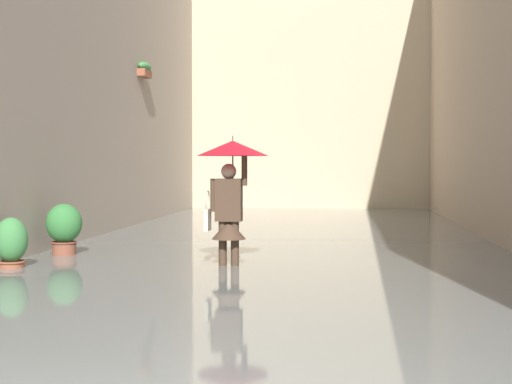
# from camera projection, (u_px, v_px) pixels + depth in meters

# --- Properties ---
(ground_plane) EXTENTS (60.00, 60.00, 0.00)m
(ground_plane) POSITION_uv_depth(u_px,v_px,m) (284.00, 251.00, 14.47)
(ground_plane) COLOR slate
(flood_water) EXTENTS (8.61, 27.47, 0.18)m
(flood_water) POSITION_uv_depth(u_px,v_px,m) (285.00, 246.00, 14.46)
(flood_water) COLOR slate
(flood_water) RESTS_ON ground_plane
(building_facade_far) EXTENTS (11.41, 1.80, 9.90)m
(building_facade_far) POSITION_uv_depth(u_px,v_px,m) (310.00, 67.00, 25.83)
(building_facade_far) COLOR beige
(building_facade_far) RESTS_ON ground_plane
(person_wading) EXTENTS (1.05, 1.05, 2.06)m
(person_wading) POSITION_uv_depth(u_px,v_px,m) (231.00, 177.00, 11.03)
(person_wading) COLOR black
(person_wading) RESTS_ON ground_plane
(potted_plant_far_right) EXTENTS (0.47, 0.47, 0.89)m
(potted_plant_far_right) POSITION_uv_depth(u_px,v_px,m) (11.00, 246.00, 10.86)
(potted_plant_far_right) COLOR #9E563D
(potted_plant_far_right) RESTS_ON ground_plane
(potted_plant_near_right) EXTENTS (0.58, 0.58, 1.01)m
(potted_plant_near_right) POSITION_uv_depth(u_px,v_px,m) (64.00, 230.00, 12.41)
(potted_plant_near_right) COLOR brown
(potted_plant_near_right) RESTS_ON ground_plane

